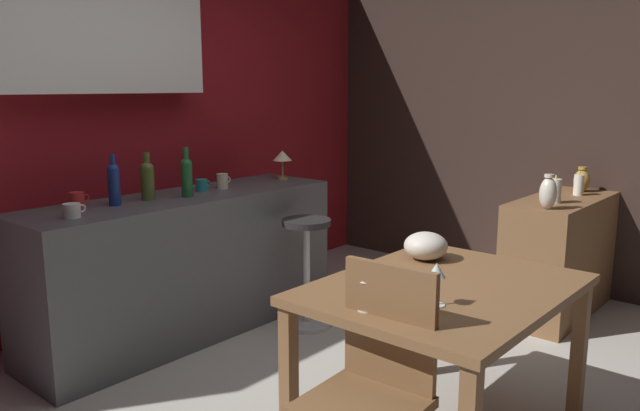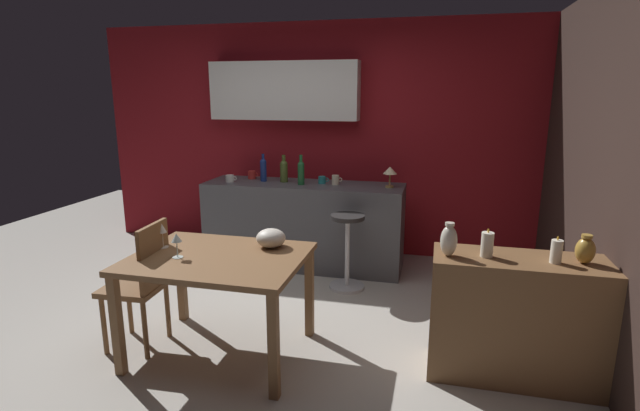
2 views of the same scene
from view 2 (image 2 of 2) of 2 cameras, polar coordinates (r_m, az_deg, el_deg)
ground_plane at (r=4.07m, az=-8.44°, el=-13.71°), size 9.00×9.00×0.00m
wall_kitchen_back at (r=5.63m, az=-1.44°, el=8.97°), size 5.20×0.33×2.60m
wall_side_right at (r=3.85m, az=30.80°, el=3.34°), size 0.10×4.40×2.60m
dining_table at (r=3.44m, az=-11.94°, el=-7.24°), size 1.18×0.92×0.74m
kitchen_counter at (r=5.17m, az=-1.94°, el=-2.30°), size 2.10×0.60×0.90m
sideboard_cabinet at (r=3.45m, az=22.32°, el=-12.27°), size 1.10×0.44×0.82m
chair_near_window at (r=3.73m, az=-20.33°, el=-8.36°), size 0.42×0.42×0.94m
bar_stool at (r=4.57m, az=3.25°, el=-5.23°), size 0.34×0.34×0.73m
wine_glass_left at (r=3.65m, az=-18.22°, el=-2.72°), size 0.07×0.07×0.18m
wine_glass_right at (r=3.40m, az=-16.64°, el=-3.85°), size 0.07×0.07×0.17m
fruit_bowl at (r=3.52m, az=-5.85°, el=-3.85°), size 0.21×0.21×0.14m
wine_bottle_olive at (r=5.15m, az=-4.30°, el=4.24°), size 0.08×0.08×0.29m
wine_bottle_green at (r=4.99m, az=-2.26°, el=4.06°), size 0.07×0.07×0.31m
wine_bottle_cobalt at (r=5.21m, az=-6.73°, el=4.35°), size 0.07×0.07×0.30m
cup_teal at (r=5.06m, az=0.26°, el=3.05°), size 0.11×0.08×0.08m
cup_red at (r=5.39m, az=-8.06°, el=3.62°), size 0.12×0.08×0.09m
cup_white at (r=5.23m, az=-10.62°, el=3.16°), size 0.13×0.09×0.08m
cup_cream at (r=4.99m, az=1.86°, el=3.05°), size 0.11×0.07×0.10m
counter_lamp at (r=4.87m, az=8.29°, el=3.98°), size 0.14×0.14×0.21m
pillar_candle_tall at (r=3.28m, az=26.21°, el=-4.91°), size 0.07×0.07×0.17m
pillar_candle_short at (r=3.23m, az=19.19°, el=-4.40°), size 0.08×0.08×0.19m
vase_brass at (r=3.35m, az=28.92°, el=-4.65°), size 0.11×0.11×0.18m
vase_ceramic_ivory at (r=3.17m, az=15.02°, el=-4.01°), size 0.11×0.11×0.22m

